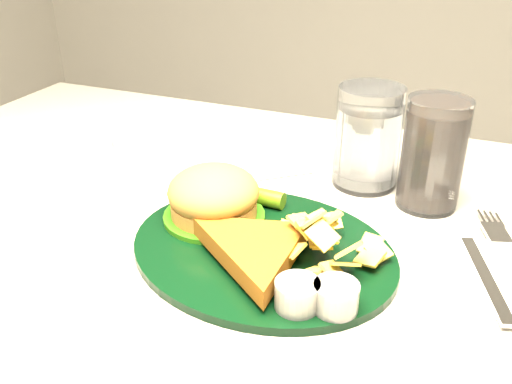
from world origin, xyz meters
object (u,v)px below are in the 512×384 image
(water_glass, at_px, (368,137))
(cola_glass, at_px, (433,154))
(dinner_plate, at_px, (262,227))
(fork_napkin, at_px, (486,272))

(water_glass, xyz_separation_m, cola_glass, (0.09, -0.03, 0.00))
(dinner_plate, relative_size, water_glass, 2.23)
(water_glass, xyz_separation_m, fork_napkin, (0.17, -0.17, -0.06))
(water_glass, height_order, fork_napkin, water_glass)
(fork_napkin, bearing_deg, cola_glass, 101.19)
(water_glass, relative_size, cola_glass, 0.97)
(water_glass, distance_m, fork_napkin, 0.24)
(fork_napkin, bearing_deg, dinner_plate, 172.89)
(water_glass, bearing_deg, dinner_plate, -106.58)
(dinner_plate, bearing_deg, cola_glass, 63.59)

